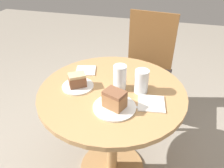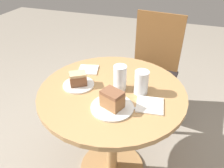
% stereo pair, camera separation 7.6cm
% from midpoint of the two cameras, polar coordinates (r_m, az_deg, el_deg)
% --- Properties ---
extents(ground_plane, '(8.00, 8.00, 0.00)m').
position_cam_midpoint_polar(ground_plane, '(1.89, 1.24, -21.08)').
color(ground_plane, gray).
extents(table, '(0.90, 0.90, 0.77)m').
position_cam_midpoint_polar(table, '(1.46, 1.51, -7.81)').
color(table, tan).
rests_on(table, ground_plane).
extents(chair, '(0.52, 0.47, 1.01)m').
position_cam_midpoint_polar(chair, '(2.13, 11.46, 4.33)').
color(chair, brown).
rests_on(chair, ground_plane).
extents(plate_near, '(0.24, 0.24, 0.01)m').
position_cam_midpoint_polar(plate_near, '(1.20, 1.90, -6.09)').
color(plate_near, silver).
rests_on(plate_near, table).
extents(plate_far, '(0.20, 0.20, 0.01)m').
position_cam_midpoint_polar(plate_far, '(1.38, -7.16, -0.23)').
color(plate_far, silver).
rests_on(plate_far, table).
extents(cake_slice_near, '(0.14, 0.12, 0.10)m').
position_cam_midpoint_polar(cake_slice_near, '(1.16, 1.95, -4.02)').
color(cake_slice_near, '#9E6B42').
rests_on(cake_slice_near, plate_near).
extents(cake_slice_far, '(0.13, 0.12, 0.08)m').
position_cam_midpoint_polar(cake_slice_far, '(1.36, -7.30, 1.36)').
color(cake_slice_far, brown).
rests_on(cake_slice_far, plate_far).
extents(glass_lemonade, '(0.08, 0.08, 0.16)m').
position_cam_midpoint_polar(glass_lemonade, '(1.31, 3.77, 1.25)').
color(glass_lemonade, beige).
rests_on(glass_lemonade, table).
extents(glass_water, '(0.08, 0.08, 0.15)m').
position_cam_midpoint_polar(glass_water, '(1.29, 9.33, 0.10)').
color(glass_water, silver).
rests_on(glass_water, table).
extents(napkin_stack, '(0.17, 0.17, 0.01)m').
position_cam_midpoint_polar(napkin_stack, '(1.23, 11.59, -5.45)').
color(napkin_stack, silver).
rests_on(napkin_stack, table).
extents(fork, '(0.19, 0.03, 0.00)m').
position_cam_midpoint_polar(fork, '(1.20, 8.93, -6.52)').
color(fork, silver).
rests_on(fork, table).
extents(napkin_side, '(0.16, 0.16, 0.01)m').
position_cam_midpoint_polar(napkin_side, '(1.54, -4.81, 3.72)').
color(napkin_side, silver).
rests_on(napkin_side, table).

